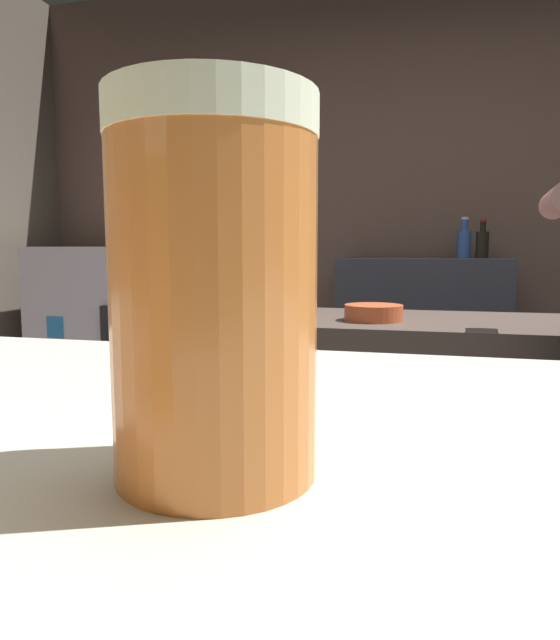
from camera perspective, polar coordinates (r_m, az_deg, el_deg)
name	(u,v)px	position (r m, az deg, el deg)	size (l,w,h in m)	color
wall_back	(456,213)	(3.44, 17.30, 10.22)	(5.20, 0.10, 2.70)	brown
back_shelf	(420,359)	(3.20, 13.87, -3.81)	(0.90, 0.36, 1.10)	#34363F
mini_fridge	(99,345)	(3.55, -17.74, -2.39)	(0.62, 0.58, 1.16)	white
mixing_bowl	(374,313)	(1.89, 9.38, 0.74)	(0.19, 0.19, 0.05)	#C7542D
pint_glass_far	(214,291)	(0.20, -6.61, 2.88)	(0.07, 0.07, 0.13)	#D07637
bottle_hot_sauce	(482,243)	(3.18, 19.67, 7.28)	(0.07, 0.07, 0.20)	black
bottle_vinegar	(464,242)	(3.20, 18.01, 7.43)	(0.07, 0.07, 0.22)	#3354A0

